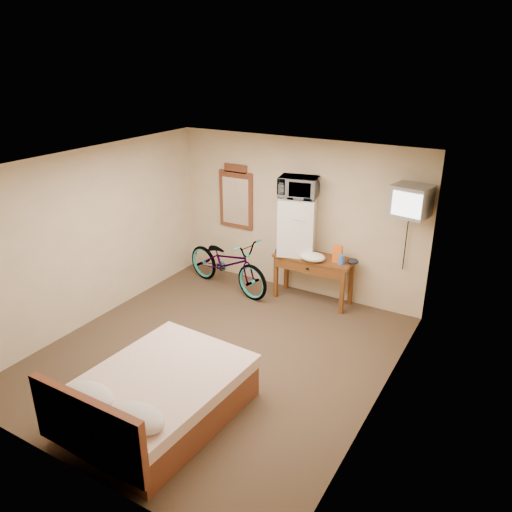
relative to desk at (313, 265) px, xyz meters
name	(u,v)px	position (x,y,z in m)	size (l,w,h in m)	color
room	(214,267)	(-0.44, -2.00, 0.63)	(4.60, 4.64, 2.50)	#3D2F1E
desk	(313,265)	(0.00, 0.00, 0.00)	(1.24, 0.51, 0.75)	brown
mini_fridge	(297,225)	(-0.31, 0.06, 0.58)	(0.68, 0.67, 0.89)	silver
microwave	(299,187)	(-0.31, 0.06, 1.19)	(0.57, 0.39, 0.32)	silver
snack_bag	(338,254)	(0.39, 0.01, 0.27)	(0.13, 0.08, 0.27)	orange
blue_cup	(341,259)	(0.47, -0.04, 0.21)	(0.09, 0.09, 0.16)	#3A6AC8
cloth_cream	(313,257)	(0.05, -0.12, 0.19)	(0.39, 0.30, 0.12)	white
cloth_dark_a	(283,251)	(-0.46, -0.12, 0.18)	(0.27, 0.20, 0.10)	black
cloth_dark_b	(353,261)	(0.61, 0.07, 0.17)	(0.18, 0.15, 0.08)	black
crt_television	(411,201)	(1.36, 0.02, 1.22)	(0.55, 0.62, 0.43)	black
wall_mirror	(236,198)	(-1.56, 0.27, 0.80)	(0.64, 0.04, 1.09)	brown
bicycle	(227,263)	(-1.40, -0.28, -0.15)	(0.62, 1.76, 0.93)	black
bed	(155,397)	(-0.28, -3.39, -0.32)	(1.49, 1.96, 0.90)	brown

